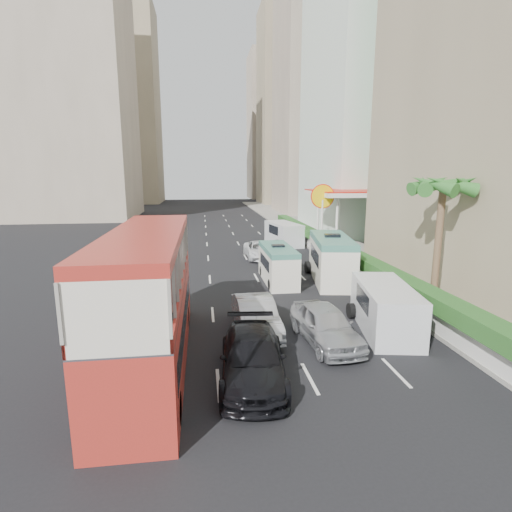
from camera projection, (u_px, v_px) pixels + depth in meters
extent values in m
plane|color=black|center=(306.00, 353.00, 15.99)|extent=(200.00, 200.00, 0.00)
cube|color=#B12B21|center=(150.00, 299.00, 14.70)|extent=(2.50, 11.00, 5.06)
imported|color=#B6B9BE|center=(256.00, 332.00, 18.11)|extent=(1.89, 4.86, 1.58)
imported|color=#B6B9BE|center=(325.00, 343.00, 16.95)|extent=(2.38, 4.95, 1.63)
imported|color=black|center=(253.00, 378.00, 14.00)|extent=(2.69, 5.62, 1.58)
imported|color=silver|center=(260.00, 258.00, 34.05)|extent=(2.42, 5.05, 1.39)
cube|color=silver|center=(278.00, 264.00, 26.30)|extent=(1.81, 5.36, 2.37)
cube|color=silver|center=(331.00, 259.00, 26.60)|extent=(3.31, 7.00, 2.98)
cube|color=silver|center=(385.00, 308.00, 18.16)|extent=(3.00, 5.54, 2.10)
cube|color=silver|center=(284.00, 234.00, 40.37)|extent=(3.13, 5.83, 2.21)
cube|color=#99968C|center=(329.00, 242.00, 41.42)|extent=(6.00, 120.00, 0.18)
cube|color=silver|center=(339.00, 259.00, 30.25)|extent=(0.30, 44.00, 1.00)
cube|color=#2D6626|center=(339.00, 248.00, 30.08)|extent=(1.10, 44.00, 0.70)
cylinder|color=brown|center=(438.00, 248.00, 20.21)|extent=(0.36, 0.36, 6.40)
cube|color=silver|center=(346.00, 219.00, 39.07)|extent=(6.50, 8.00, 5.50)
cube|color=#B4A28E|center=(325.00, 69.00, 69.60)|extent=(16.00, 16.00, 50.00)
cube|color=tan|center=(290.00, 109.00, 93.37)|extent=(14.00, 14.00, 44.00)
cube|color=#B4A28E|center=(273.00, 128.00, 115.12)|extent=(14.00, 14.00, 40.00)
cube|color=#B4A28E|center=(66.00, 48.00, 61.00)|extent=(18.00, 18.00, 52.00)
cube|color=tan|center=(124.00, 106.00, 95.84)|extent=(16.00, 16.00, 46.00)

